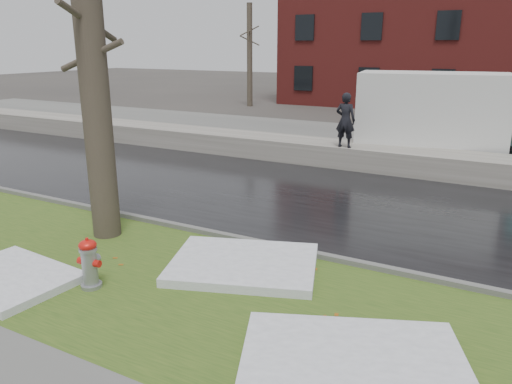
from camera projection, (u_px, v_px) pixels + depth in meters
The scene contains 16 objects.
ground at pixel (236, 266), 9.32m from camera, with size 120.00×120.00×0.00m, color #47423D.
verge at pixel (197, 293), 8.26m from camera, with size 60.00×4.50×0.04m, color #2F4C19.
road at pixel (323, 201), 13.11m from camera, with size 60.00×7.00×0.03m, color black.
parking_lot at pixel (399, 146), 20.27m from camera, with size 60.00×9.00×0.03m, color slate.
curb at pixel (261, 244), 10.14m from camera, with size 60.00×0.15×0.14m, color slate.
snowbank at pixel (370, 157), 16.54m from camera, with size 60.00×1.60×0.75m, color #A29C94.
brick_building at pixel (498, 28), 32.25m from camera, with size 26.00×12.00×10.00m, color maroon.
bg_tree_left at pixel (250, 54), 32.40m from camera, with size 1.40×1.62×6.50m.
bg_tree_center at pixel (358, 54), 33.02m from camera, with size 1.40×1.62×6.50m.
fire_hydrant at pixel (89, 261), 8.28m from camera, with size 0.44×0.38×0.89m.
tree at pixel (92, 60), 9.71m from camera, with size 1.50×1.77×7.23m.
box_truck at pixel (461, 117), 16.64m from camera, with size 9.34×3.38×3.08m.
worker at pixel (345, 120), 16.00m from camera, with size 0.64×0.42×1.76m, color black.
snow_patch_near at pixel (244, 264), 9.10m from camera, with size 2.60×2.00×0.16m, color white.
snow_patch_far at pixel (10, 278), 8.58m from camera, with size 2.20×1.60×0.14m, color white.
snow_patch_side at pixel (353, 361), 6.31m from camera, with size 2.80×1.80×0.18m, color white.
Camera 1 is at (4.41, -7.33, 3.97)m, focal length 35.00 mm.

